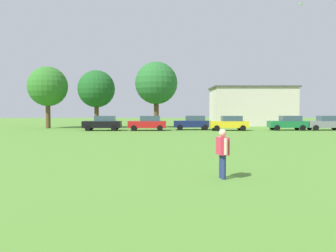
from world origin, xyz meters
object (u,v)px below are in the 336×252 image
Objects in this scene: parked_car_black_0 at (103,123)px; parked_car_navy_2 at (193,123)px; tree_far_left at (48,87)px; tree_center at (96,89)px; adult_bystander at (223,149)px; parked_car_green_4 at (288,123)px; parked_car_red_1 at (148,123)px; parked_car_yellow_3 at (229,123)px; tree_far_right at (156,83)px; parked_car_gray_5 at (326,123)px.

parked_car_black_0 and parked_car_navy_2 have the same top height.
tree_far_left is 1.06× the size of tree_center.
adult_bystander reaches higher than parked_car_green_4.
parked_car_red_1 is at bearing -39.55° from tree_center.
parked_car_yellow_3 and parked_car_green_4 have the same top height.
parked_car_navy_2 and parked_car_yellow_3 have the same top height.
tree_center is (-12.12, 4.37, 4.19)m from parked_car_navy_2.
parked_car_navy_2 is at bearing -20.02° from parked_car_yellow_3.
tree_far_left is (-7.93, 5.44, 4.49)m from parked_car_black_0.
parked_car_gray_5 is at bearing -16.85° from tree_far_right.
tree_far_left is at bearing -176.14° from tree_far_right.
parked_car_red_1 is at bearing 14.11° from parked_car_navy_2.
parked_car_black_0 is 21.37m from parked_car_green_4.
parked_car_red_1 is (5.14, 0.02, 0.00)m from parked_car_black_0.
tree_far_right is at bearing -97.43° from parked_car_red_1.
tree_far_right is (-8.45, 6.52, 4.99)m from parked_car_yellow_3.
adult_bystander is 38.74m from tree_far_left.
tree_center is at bearing -19.89° from parked_car_yellow_3.
tree_far_left is (-33.69, 5.06, 4.49)m from parked_car_gray_5.
parked_car_red_1 is at bearing 178.41° from adult_bystander.
tree_far_right is at bearing -21.10° from parked_car_green_4.
tree_center reaches higher than parked_car_green_4.
parked_car_green_4 is 1.00× the size of parked_car_gray_5.
tree_far_right is (-2.98, 35.54, 4.84)m from adult_bystander.
parked_car_yellow_3 is 0.50× the size of tree_far_right.
parked_car_yellow_3 is at bearing -37.65° from tree_far_right.
parked_car_black_0 is at bearing -0.56° from parked_car_yellow_3.
parked_car_red_1 is at bearing 1.01° from parked_car_gray_5.
adult_bystander is 35.99m from tree_far_right.
parked_car_navy_2 is (10.37, 1.34, 0.00)m from parked_car_black_0.
tree_center is at bearing -72.97° from parked_car_black_0.
parked_car_navy_2 is 0.54× the size of tree_far_left.
parked_car_navy_2 is 19.29m from tree_far_left.
parked_car_gray_5 is 0.50× the size of tree_far_right.
tree_far_left is (-29.30, 5.00, 4.49)m from parked_car_green_4.
parked_car_yellow_3 is 0.58× the size of tree_center.
tree_center is at bearing -175.03° from tree_far_right.
parked_car_red_1 is 9.29m from parked_car_yellow_3.
parked_car_green_4 is at bearing -178.52° from parked_car_red_1.
tree_far_right is at bearing -48.90° from parked_car_navy_2.
parked_car_green_4 is 17.24m from tree_far_right.
adult_bystander is 0.21× the size of tree_far_left.
tree_center reaches higher than adult_bystander.
parked_car_black_0 and parked_car_green_4 have the same top height.
tree_center is 7.79m from tree_far_right.
tree_center is (6.18, 0.27, -0.30)m from tree_far_left.
parked_car_black_0 and parked_car_red_1 have the same top height.
tree_far_left is at bearing -163.03° from adult_bystander.
tree_center reaches higher than parked_car_black_0.
parked_car_black_0 is 1.00× the size of parked_car_gray_5.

